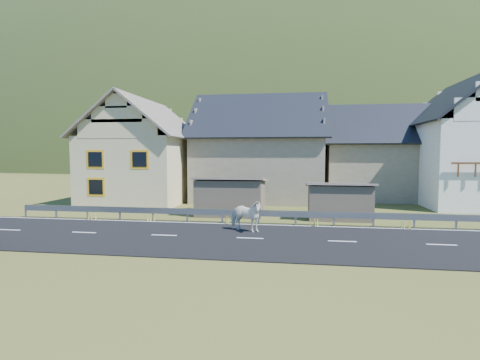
# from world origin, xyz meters

# --- Properties ---
(ground) EXTENTS (160.00, 160.00, 0.00)m
(ground) POSITION_xyz_m (0.00, 0.00, 0.00)
(ground) COLOR #36451B
(ground) RESTS_ON ground
(road) EXTENTS (60.00, 7.00, 0.04)m
(road) POSITION_xyz_m (0.00, 0.00, 0.02)
(road) COLOR black
(road) RESTS_ON ground
(lane_markings) EXTENTS (60.00, 6.60, 0.01)m
(lane_markings) POSITION_xyz_m (0.00, 0.00, 0.04)
(lane_markings) COLOR silver
(lane_markings) RESTS_ON road
(guardrail) EXTENTS (28.10, 0.09, 0.75)m
(guardrail) POSITION_xyz_m (-0.00, 3.68, 0.56)
(guardrail) COLOR #93969B
(guardrail) RESTS_ON ground
(shed_left) EXTENTS (4.30, 3.30, 2.40)m
(shed_left) POSITION_xyz_m (-2.00, 6.50, 1.10)
(shed_left) COLOR #65594A
(shed_left) RESTS_ON ground
(shed_right) EXTENTS (3.80, 2.90, 2.20)m
(shed_right) POSITION_xyz_m (4.50, 6.00, 1.00)
(shed_right) COLOR #65594A
(shed_right) RESTS_ON ground
(house_cream) EXTENTS (7.80, 9.80, 8.30)m
(house_cream) POSITION_xyz_m (-10.00, 12.00, 4.36)
(house_cream) COLOR beige
(house_cream) RESTS_ON ground
(house_stone_a) EXTENTS (10.80, 9.80, 8.90)m
(house_stone_a) POSITION_xyz_m (-1.00, 15.00, 4.63)
(house_stone_a) COLOR gray
(house_stone_a) RESTS_ON ground
(house_stone_b) EXTENTS (9.80, 8.80, 8.10)m
(house_stone_b) POSITION_xyz_m (9.00, 17.00, 4.24)
(house_stone_b) COLOR gray
(house_stone_b) RESTS_ON ground
(house_white) EXTENTS (8.80, 10.80, 9.70)m
(house_white) POSITION_xyz_m (15.00, 14.00, 5.06)
(house_white) COLOR white
(house_white) RESTS_ON ground
(mountain) EXTENTS (440.00, 280.00, 260.00)m
(mountain) POSITION_xyz_m (5.00, 180.00, -20.00)
(mountain) COLOR black
(mountain) RESTS_ON ground
(conifer_patch) EXTENTS (76.00, 50.00, 28.00)m
(conifer_patch) POSITION_xyz_m (-55.00, 110.00, 6.00)
(conifer_patch) COLOR black
(conifer_patch) RESTS_ON ground
(horse) EXTENTS (1.46, 2.02, 1.55)m
(horse) POSITION_xyz_m (-0.40, 1.42, 0.82)
(horse) COLOR white
(horse) RESTS_ON road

